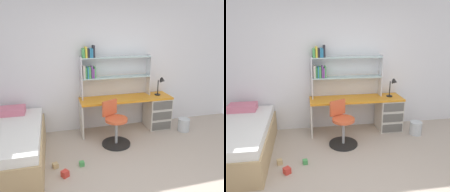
% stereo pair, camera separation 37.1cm
% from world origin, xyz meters
% --- Properties ---
extents(room_shell, '(5.86, 5.44, 2.69)m').
position_xyz_m(room_shell, '(-1.18, 1.17, 1.34)').
color(room_shell, silver).
rests_on(room_shell, ground_plane).
extents(desk, '(1.85, 0.51, 0.70)m').
position_xyz_m(desk, '(0.81, 1.94, 0.40)').
color(desk, orange).
rests_on(desk, ground_plane).
extents(bookshelf_hutch, '(1.41, 0.22, 1.03)m').
position_xyz_m(bookshelf_hutch, '(-0.07, 2.08, 1.30)').
color(bookshelf_hutch, silver).
rests_on(bookshelf_hutch, desk).
extents(desk_lamp, '(0.20, 0.17, 0.38)m').
position_xyz_m(desk_lamp, '(1.07, 1.91, 0.96)').
color(desk_lamp, black).
rests_on(desk_lamp, desk).
extents(swivel_chair, '(0.52, 0.52, 0.80)m').
position_xyz_m(swivel_chair, '(-0.05, 1.42, 0.32)').
color(swivel_chair, black).
rests_on(swivel_chair, ground_plane).
extents(bed_platform, '(1.12, 1.85, 0.68)m').
position_xyz_m(bed_platform, '(-1.85, 1.29, 0.28)').
color(bed_platform, tan).
rests_on(bed_platform, ground_plane).
extents(waste_bin, '(0.23, 0.23, 0.26)m').
position_xyz_m(waste_bin, '(1.47, 1.59, 0.13)').
color(waste_bin, silver).
rests_on(waste_bin, ground_plane).
extents(toy_block_green_0, '(0.08, 0.08, 0.07)m').
position_xyz_m(toy_block_green_0, '(-0.74, 0.88, 0.04)').
color(toy_block_green_0, '#479E51').
rests_on(toy_block_green_0, ground_plane).
extents(toy_block_natural_1, '(0.10, 0.10, 0.08)m').
position_xyz_m(toy_block_natural_1, '(-1.13, 0.93, 0.04)').
color(toy_block_natural_1, tan).
rests_on(toy_block_natural_1, ground_plane).
extents(toy_block_red_3, '(0.13, 0.13, 0.09)m').
position_xyz_m(toy_block_red_3, '(-1.00, 0.67, 0.05)').
color(toy_block_red_3, red).
rests_on(toy_block_red_3, ground_plane).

